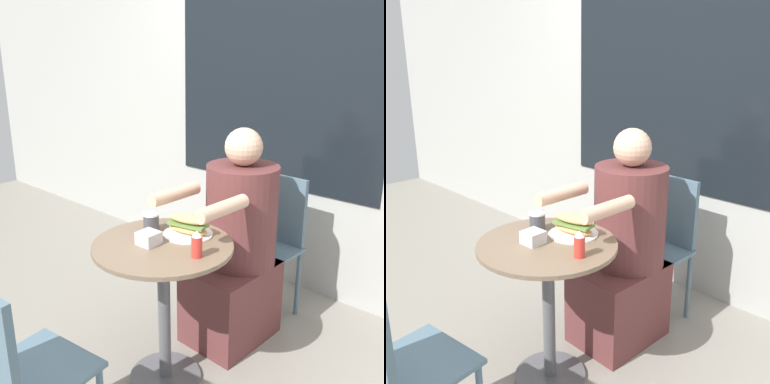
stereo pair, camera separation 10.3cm
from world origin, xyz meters
TOP-DOWN VIEW (x-y plane):
  - ground_plane at (0.00, 0.00)m, footprint 8.00×8.00m
  - storefront_wall at (-0.00, 1.32)m, footprint 8.00×0.09m
  - cafe_table at (0.00, 0.00)m, footprint 0.65×0.65m
  - diner_chair at (0.03, 0.88)m, footprint 0.39×0.39m
  - seated_diner at (0.03, 0.53)m, footprint 0.40×0.71m
  - empty_chair_across at (0.01, -0.76)m, footprint 0.42×0.42m
  - sandwich_on_plate at (0.02, 0.15)m, footprint 0.24×0.24m
  - drink_cup at (-0.15, 0.06)m, footprint 0.08×0.08m
  - napkin_box at (-0.04, -0.05)m, footprint 0.09×0.09m
  - condiment_bottle at (0.21, 0.00)m, footprint 0.05×0.05m

SIDE VIEW (x-z plane):
  - ground_plane at x=0.00m, z-range 0.00..0.00m
  - seated_diner at x=0.03m, z-range -0.09..1.12m
  - diner_chair at x=0.03m, z-range 0.09..0.96m
  - empty_chair_across at x=0.01m, z-range 0.09..0.96m
  - cafe_table at x=0.00m, z-range 0.17..0.90m
  - napkin_box at x=-0.04m, z-range 0.74..0.80m
  - sandwich_on_plate at x=0.02m, z-range 0.73..0.83m
  - drink_cup at x=-0.15m, z-range 0.74..0.83m
  - condiment_bottle at x=0.21m, z-range 0.74..0.86m
  - storefront_wall at x=0.00m, z-range 0.00..2.80m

